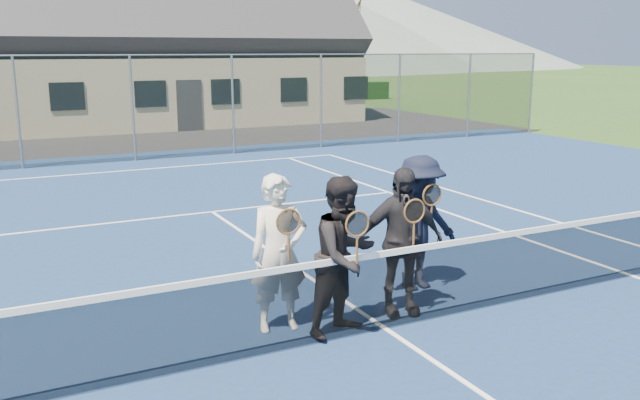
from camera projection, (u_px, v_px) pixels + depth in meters
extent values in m
plane|color=#264318|center=(99.00, 136.00, 25.19)|extent=(220.00, 220.00, 0.00)
cube|color=navy|center=(386.00, 330.00, 7.76)|extent=(30.00, 30.00, 0.02)
cube|color=black|center=(60.00, 100.00, 35.53)|extent=(40.00, 1.20, 1.10)
cone|color=slate|center=(362.00, 26.00, 113.20)|extent=(90.00, 90.00, 14.00)
cube|color=white|center=(149.00, 169.00, 18.12)|extent=(10.97, 0.06, 0.01)
cube|color=white|center=(633.00, 276.00, 9.57)|extent=(0.06, 23.77, 0.01)
cube|color=white|center=(212.00, 212.00, 13.34)|extent=(8.23, 0.06, 0.01)
cube|color=white|center=(386.00, 329.00, 7.76)|extent=(0.06, 12.80, 0.01)
cube|color=black|center=(386.00, 291.00, 7.66)|extent=(11.60, 0.02, 0.88)
cube|color=white|center=(387.00, 253.00, 7.56)|extent=(11.60, 0.03, 0.07)
cylinder|color=slate|center=(18.00, 113.00, 17.88)|extent=(0.07, 0.07, 3.00)
cylinder|color=slate|center=(133.00, 109.00, 19.20)|extent=(0.07, 0.07, 3.00)
cylinder|color=slate|center=(233.00, 105.00, 20.52)|extent=(0.07, 0.07, 3.00)
cylinder|color=slate|center=(321.00, 102.00, 21.84)|extent=(0.07, 0.07, 3.00)
cylinder|color=slate|center=(399.00, 99.00, 23.16)|extent=(0.07, 0.07, 3.00)
cylinder|color=slate|center=(469.00, 96.00, 24.48)|extent=(0.07, 0.07, 3.00)
cylinder|color=slate|center=(531.00, 94.00, 25.80)|extent=(0.07, 0.07, 3.00)
cube|color=black|center=(133.00, 109.00, 19.20)|extent=(30.00, 0.03, 3.00)
cylinder|color=slate|center=(129.00, 55.00, 18.88)|extent=(30.00, 0.04, 0.04)
cube|color=beige|center=(175.00, 90.00, 30.13)|extent=(15.00, 8.00, 2.80)
cube|color=#2D2D33|center=(189.00, 106.00, 26.50)|extent=(1.00, 0.06, 2.00)
cube|color=black|center=(67.00, 96.00, 24.41)|extent=(1.20, 0.06, 1.00)
cube|color=black|center=(150.00, 94.00, 25.73)|extent=(1.20, 0.06, 1.00)
cube|color=black|center=(226.00, 92.00, 27.05)|extent=(1.20, 0.06, 1.00)
cube|color=black|center=(294.00, 90.00, 28.37)|extent=(1.20, 0.06, 1.00)
cube|color=black|center=(356.00, 88.00, 29.68)|extent=(1.20, 0.06, 1.00)
cylinder|color=#3C2715|center=(95.00, 72.00, 36.98)|extent=(0.22, 0.22, 3.85)
cylinder|color=#332012|center=(265.00, 70.00, 41.38)|extent=(0.22, 0.22, 3.85)
cylinder|color=#392815|center=(350.00, 69.00, 44.01)|extent=(0.22, 0.22, 3.85)
imported|color=white|center=(279.00, 253.00, 7.59)|extent=(0.71, 0.52, 1.80)
torus|color=brown|center=(288.00, 222.00, 7.26)|extent=(0.29, 0.02, 0.29)
cylinder|color=black|center=(288.00, 222.00, 7.26)|extent=(0.25, 0.00, 0.25)
cylinder|color=brown|center=(289.00, 247.00, 7.33)|extent=(0.03, 0.03, 0.32)
imported|color=black|center=(345.00, 256.00, 7.49)|extent=(1.04, 0.91, 1.80)
torus|color=brown|center=(357.00, 224.00, 7.17)|extent=(0.29, 0.02, 0.29)
cylinder|color=black|center=(357.00, 224.00, 7.17)|extent=(0.25, 0.00, 0.25)
cylinder|color=brown|center=(357.00, 249.00, 7.23)|extent=(0.03, 0.03, 0.32)
imported|color=black|center=(400.00, 241.00, 8.06)|extent=(1.13, 0.69, 1.80)
torus|color=brown|center=(414.00, 211.00, 7.74)|extent=(0.29, 0.02, 0.29)
cylinder|color=black|center=(414.00, 211.00, 7.74)|extent=(0.25, 0.00, 0.25)
cylinder|color=brown|center=(414.00, 235.00, 7.80)|extent=(0.03, 0.03, 0.32)
imported|color=black|center=(419.00, 223.00, 8.91)|extent=(1.20, 0.73, 1.80)
torus|color=brown|center=(432.00, 195.00, 8.58)|extent=(0.29, 0.02, 0.29)
cylinder|color=black|center=(432.00, 195.00, 8.58)|extent=(0.25, 0.00, 0.25)
cylinder|color=brown|center=(431.00, 216.00, 8.65)|extent=(0.03, 0.03, 0.32)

